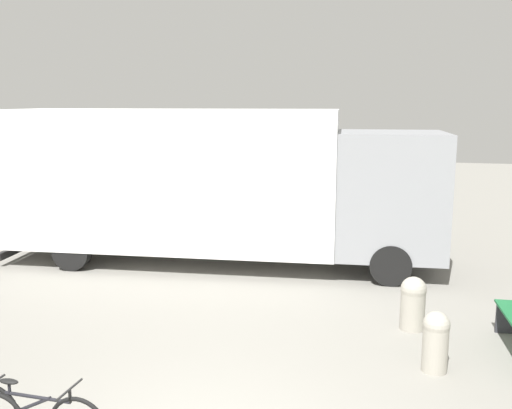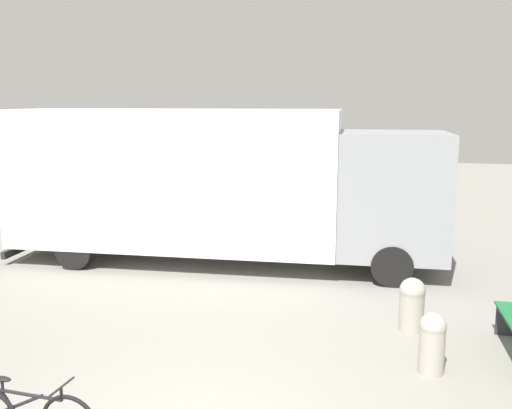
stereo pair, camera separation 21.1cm
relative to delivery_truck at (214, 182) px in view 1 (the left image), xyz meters
The scene contains 3 objects.
delivery_truck is the anchor object (origin of this frame).
bollard_near_bench 6.27m from the delivery_truck, 44.26° to the right, with size 0.36×0.36×0.83m.
bollard_far_bench 5.21m from the delivery_truck, 34.62° to the right, with size 0.40×0.40×0.85m.
Camera 1 is at (1.76, -5.01, 3.56)m, focal length 40.00 mm.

